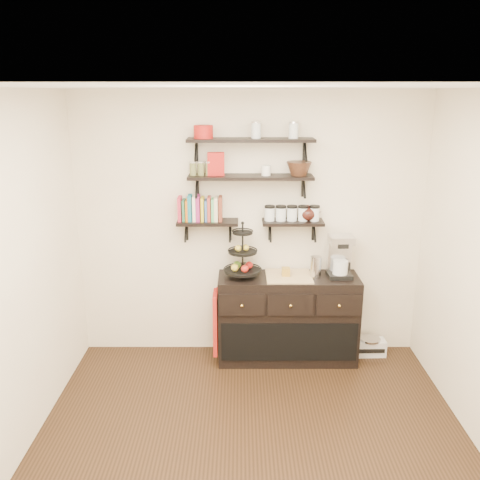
# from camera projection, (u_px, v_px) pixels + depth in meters

# --- Properties ---
(floor) EXTENTS (3.50, 3.50, 0.00)m
(floor) POSITION_uv_depth(u_px,v_px,m) (253.00, 458.00, 3.85)
(floor) COLOR black
(floor) RESTS_ON ground
(ceiling) EXTENTS (3.50, 3.50, 0.02)m
(ceiling) POSITION_uv_depth(u_px,v_px,m) (256.00, 87.00, 3.09)
(ceiling) COLOR white
(ceiling) RESTS_ON back_wall
(back_wall) EXTENTS (3.50, 0.02, 2.70)m
(back_wall) POSITION_uv_depth(u_px,v_px,m) (250.00, 227.00, 5.15)
(back_wall) COLOR white
(back_wall) RESTS_ON ground
(shelf_top) EXTENTS (1.20, 0.27, 0.23)m
(shelf_top) POSITION_uv_depth(u_px,v_px,m) (251.00, 140.00, 4.77)
(shelf_top) COLOR black
(shelf_top) RESTS_ON back_wall
(shelf_mid) EXTENTS (1.20, 0.27, 0.23)m
(shelf_mid) POSITION_uv_depth(u_px,v_px,m) (251.00, 177.00, 4.87)
(shelf_mid) COLOR black
(shelf_mid) RESTS_ON back_wall
(shelf_low_left) EXTENTS (0.60, 0.25, 0.23)m
(shelf_low_left) POSITION_uv_depth(u_px,v_px,m) (208.00, 223.00, 5.01)
(shelf_low_left) COLOR black
(shelf_low_left) RESTS_ON back_wall
(shelf_low_right) EXTENTS (0.60, 0.25, 0.23)m
(shelf_low_right) POSITION_uv_depth(u_px,v_px,m) (293.00, 223.00, 5.01)
(shelf_low_right) COLOR black
(shelf_low_right) RESTS_ON back_wall
(cookbooks) EXTENTS (0.43, 0.15, 0.26)m
(cookbooks) POSITION_uv_depth(u_px,v_px,m) (202.00, 209.00, 4.97)
(cookbooks) COLOR #B8273E
(cookbooks) RESTS_ON shelf_low_left
(glass_canisters) EXTENTS (0.54, 0.10, 0.13)m
(glass_canisters) POSITION_uv_depth(u_px,v_px,m) (292.00, 214.00, 4.98)
(glass_canisters) COLOR silver
(glass_canisters) RESTS_ON shelf_low_right
(sideboard) EXTENTS (1.40, 0.50, 0.92)m
(sideboard) POSITION_uv_depth(u_px,v_px,m) (288.00, 318.00, 5.17)
(sideboard) COLOR black
(sideboard) RESTS_ON floor
(fruit_stand) EXTENTS (0.37, 0.37, 0.54)m
(fruit_stand) POSITION_uv_depth(u_px,v_px,m) (243.00, 259.00, 5.00)
(fruit_stand) COLOR black
(fruit_stand) RESTS_ON sideboard
(candle) EXTENTS (0.08, 0.08, 0.08)m
(candle) POSITION_uv_depth(u_px,v_px,m) (286.00, 272.00, 5.03)
(candle) COLOR olive
(candle) RESTS_ON sideboard
(coffee_maker) EXTENTS (0.24, 0.23, 0.43)m
(coffee_maker) POSITION_uv_depth(u_px,v_px,m) (340.00, 257.00, 5.02)
(coffee_maker) COLOR black
(coffee_maker) RESTS_ON sideboard
(thermal_carafe) EXTENTS (0.11, 0.11, 0.22)m
(thermal_carafe) POSITION_uv_depth(u_px,v_px,m) (316.00, 267.00, 5.00)
(thermal_carafe) COLOR silver
(thermal_carafe) RESTS_ON sideboard
(apron) EXTENTS (0.04, 0.27, 0.63)m
(apron) POSITION_uv_depth(u_px,v_px,m) (216.00, 322.00, 5.08)
(apron) COLOR #A91412
(apron) RESTS_ON sideboard
(radio) EXTENTS (0.33, 0.22, 0.19)m
(radio) POSITION_uv_depth(u_px,v_px,m) (370.00, 346.00, 5.34)
(radio) COLOR silver
(radio) RESTS_ON floor
(recipe_box) EXTENTS (0.16, 0.07, 0.22)m
(recipe_box) POSITION_uv_depth(u_px,v_px,m) (216.00, 164.00, 4.83)
(recipe_box) COLOR #AA1713
(recipe_box) RESTS_ON shelf_mid
(walnut_bowl) EXTENTS (0.24, 0.24, 0.13)m
(walnut_bowl) POSITION_uv_depth(u_px,v_px,m) (299.00, 169.00, 4.84)
(walnut_bowl) COLOR black
(walnut_bowl) RESTS_ON shelf_mid
(ramekins) EXTENTS (0.09, 0.09, 0.10)m
(ramekins) POSITION_uv_depth(u_px,v_px,m) (266.00, 170.00, 4.85)
(ramekins) COLOR white
(ramekins) RESTS_ON shelf_mid
(teapot) EXTENTS (0.23, 0.19, 0.16)m
(teapot) POSITION_uv_depth(u_px,v_px,m) (308.00, 213.00, 4.98)
(teapot) COLOR black
(teapot) RESTS_ON shelf_low_right
(red_pot) EXTENTS (0.18, 0.18, 0.12)m
(red_pot) POSITION_uv_depth(u_px,v_px,m) (203.00, 132.00, 4.75)
(red_pot) COLOR #AA1713
(red_pot) RESTS_ON shelf_top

